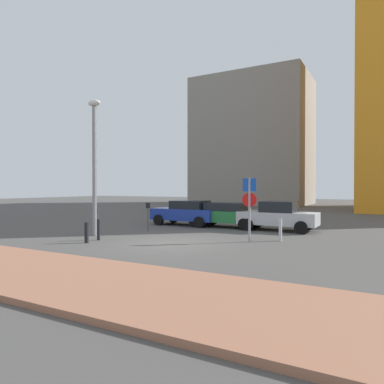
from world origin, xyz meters
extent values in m
plane|color=#4C4947|center=(0.00, 0.00, 0.00)|extent=(120.00, 120.00, 0.00)
cube|color=#9E664C|center=(0.00, -6.03, 0.07)|extent=(40.00, 3.72, 0.14)
cube|color=#1E389E|center=(-2.99, 6.38, 0.67)|extent=(4.15, 1.72, 0.69)
cube|color=black|center=(-2.66, 6.37, 1.26)|extent=(2.11, 1.56, 0.49)
cylinder|color=black|center=(-4.41, 5.56, 0.32)|extent=(0.64, 0.23, 0.64)
cylinder|color=black|center=(-4.38, 7.23, 0.32)|extent=(0.64, 0.23, 0.64)
cylinder|color=black|center=(-1.60, 5.53, 0.32)|extent=(0.64, 0.23, 0.64)
cylinder|color=black|center=(-1.58, 7.20, 0.32)|extent=(0.64, 0.23, 0.64)
cube|color=#237238|center=(-0.48, 6.57, 0.64)|extent=(4.49, 1.75, 0.63)
cube|color=black|center=(-0.35, 6.57, 1.19)|extent=(2.28, 1.59, 0.47)
cylinder|color=black|center=(-2.01, 5.73, 0.32)|extent=(0.64, 0.23, 0.64)
cylinder|color=black|center=(-1.99, 7.44, 0.32)|extent=(0.64, 0.23, 0.64)
cylinder|color=black|center=(1.03, 5.70, 0.32)|extent=(0.64, 0.23, 0.64)
cylinder|color=black|center=(1.05, 7.41, 0.32)|extent=(0.64, 0.23, 0.64)
cube|color=#B7BABF|center=(2.65, 6.42, 0.66)|extent=(4.09, 1.68, 0.67)
cube|color=black|center=(2.71, 6.42, 1.27)|extent=(1.76, 1.54, 0.57)
cylinder|color=black|center=(1.26, 5.60, 0.32)|extent=(0.64, 0.22, 0.64)
cylinder|color=black|center=(1.27, 7.26, 0.32)|extent=(0.64, 0.22, 0.64)
cylinder|color=black|center=(4.04, 5.59, 0.32)|extent=(0.64, 0.22, 0.64)
cylinder|color=black|center=(4.05, 7.25, 0.32)|extent=(0.64, 0.22, 0.64)
cylinder|color=gray|center=(2.68, 1.92, 1.35)|extent=(0.10, 0.10, 2.71)
cube|color=#1447B7|center=(2.68, 1.92, 2.41)|extent=(0.54, 0.19, 0.55)
cylinder|color=red|center=(2.68, 1.92, 1.78)|extent=(0.59, 0.19, 0.60)
cylinder|color=#4C4C51|center=(-3.33, 2.98, 0.61)|extent=(0.08, 0.08, 1.21)
cube|color=black|center=(-3.33, 2.98, 1.35)|extent=(0.18, 0.14, 0.28)
cylinder|color=gray|center=(-4.40, 0.19, 3.07)|extent=(0.20, 0.20, 6.14)
ellipsoid|color=silver|center=(-4.40, 0.19, 6.29)|extent=(0.70, 0.36, 0.30)
cylinder|color=#B7B7BC|center=(3.74, 2.85, 0.48)|extent=(0.14, 0.14, 0.96)
cylinder|color=black|center=(-3.16, -1.54, 0.43)|extent=(0.17, 0.17, 0.86)
cylinder|color=black|center=(-3.26, -0.74, 0.46)|extent=(0.13, 0.13, 0.92)
cube|color=gray|center=(-8.52, 34.79, 8.57)|extent=(14.88, 10.66, 17.13)
camera|label=1|loc=(7.72, -12.20, 2.31)|focal=33.03mm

